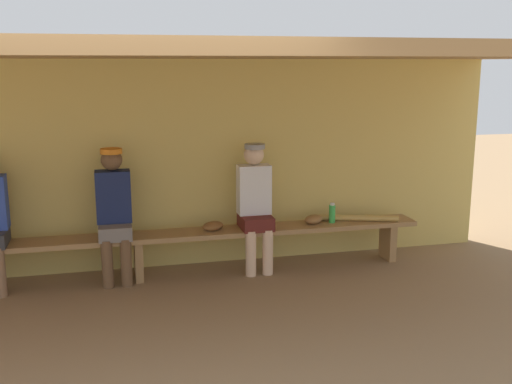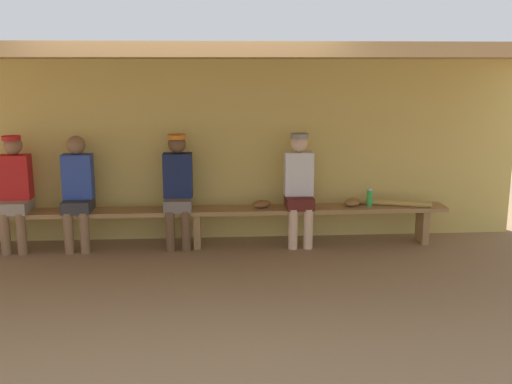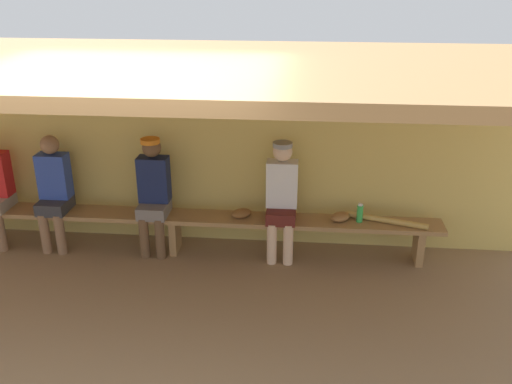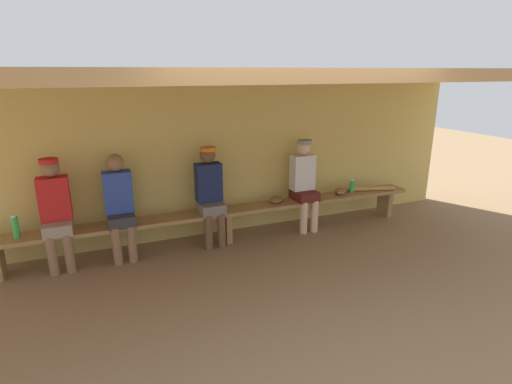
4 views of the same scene
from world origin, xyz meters
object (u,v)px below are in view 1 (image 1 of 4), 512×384
(bench, at_px, (138,242))
(baseball_glove_tan, at_px, (314,219))
(water_bottle_clear, at_px, (332,213))
(baseball_bat, at_px, (358,218))
(player_with_sunglasses, at_px, (114,209))
(player_in_blue, at_px, (255,201))
(baseball_glove_dark_brown, at_px, (213,226))

(bench, relative_size, baseball_glove_tan, 25.00)
(water_bottle_clear, height_order, baseball_bat, water_bottle_clear)
(baseball_glove_tan, bearing_deg, player_with_sunglasses, -42.69)
(player_with_sunglasses, bearing_deg, baseball_glove_tan, 0.54)
(bench, relative_size, player_with_sunglasses, 4.46)
(baseball_glove_tan, distance_m, baseball_bat, 0.50)
(player_in_blue, relative_size, baseball_bat, 1.51)
(player_in_blue, xyz_separation_m, baseball_bat, (1.16, -0.00, -0.25))
(bench, xyz_separation_m, baseball_glove_dark_brown, (0.77, 0.01, 0.12))
(player_in_blue, height_order, baseball_bat, player_in_blue)
(player_in_blue, bearing_deg, player_with_sunglasses, 180.00)
(baseball_glove_tan, bearing_deg, bench, -42.52)
(bench, distance_m, baseball_glove_tan, 1.88)
(bench, relative_size, water_bottle_clear, 27.64)
(player_with_sunglasses, distance_m, baseball_bat, 2.61)
(player_in_blue, distance_m, baseball_glove_dark_brown, 0.51)
(player_with_sunglasses, height_order, water_bottle_clear, player_with_sunglasses)
(bench, bearing_deg, player_in_blue, 0.17)
(water_bottle_clear, xyz_separation_m, baseball_glove_tan, (-0.21, 0.01, -0.06))
(player_in_blue, height_order, player_with_sunglasses, same)
(player_in_blue, xyz_separation_m, baseball_glove_dark_brown, (-0.45, 0.01, -0.24))
(bench, bearing_deg, baseball_glove_dark_brown, 0.87)
(bench, bearing_deg, player_with_sunglasses, 179.06)
(player_with_sunglasses, relative_size, baseball_glove_tan, 5.60)
(water_bottle_clear, height_order, baseball_glove_tan, water_bottle_clear)
(player_with_sunglasses, xyz_separation_m, water_bottle_clear, (2.30, 0.01, -0.18))
(baseball_bat, bearing_deg, player_with_sunglasses, -162.49)
(water_bottle_clear, distance_m, baseball_glove_dark_brown, 1.31)
(bench, relative_size, baseball_glove_dark_brown, 25.00)
(player_with_sunglasses, distance_m, baseball_glove_dark_brown, 1.02)
(baseball_glove_dark_brown, bearing_deg, player_in_blue, 147.06)
(player_with_sunglasses, bearing_deg, baseball_glove_dark_brown, 0.47)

